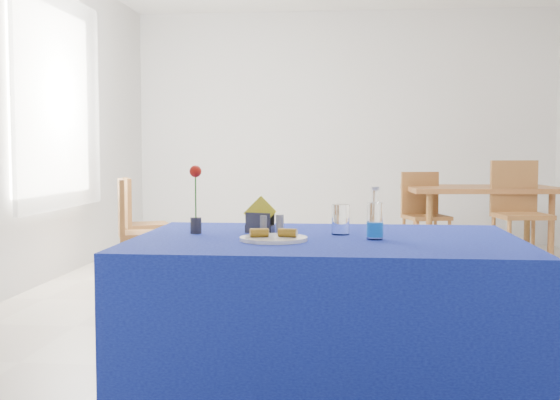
% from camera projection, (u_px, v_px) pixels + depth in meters
% --- Properties ---
extents(floor, '(7.00, 7.00, 0.00)m').
position_uv_depth(floor, '(338.00, 305.00, 5.10)').
color(floor, beige).
rests_on(floor, ground).
extents(room_shell, '(7.00, 7.00, 7.00)m').
position_uv_depth(room_shell, '(340.00, 63.00, 4.98)').
color(room_shell, silver).
rests_on(room_shell, ground).
extents(window_pane, '(0.04, 1.50, 1.60)m').
position_uv_depth(window_pane, '(53.00, 101.00, 6.02)').
color(window_pane, white).
rests_on(window_pane, room_shell).
extents(curtain, '(0.04, 1.75, 1.85)m').
position_uv_depth(curtain, '(61.00, 101.00, 6.02)').
color(curtain, white).
rests_on(curtain, room_shell).
extents(plate, '(0.27, 0.27, 0.01)m').
position_uv_depth(plate, '(274.00, 239.00, 2.82)').
color(plate, white).
rests_on(plate, blue_table).
extents(drinking_glass, '(0.08, 0.08, 0.13)m').
position_uv_depth(drinking_glass, '(341.00, 220.00, 3.03)').
color(drinking_glass, white).
rests_on(drinking_glass, blue_table).
extents(salt_shaker, '(0.03, 0.03, 0.08)m').
position_uv_depth(salt_shaker, '(280.00, 224.00, 3.04)').
color(salt_shaker, gray).
rests_on(salt_shaker, blue_table).
extents(pepper_shaker, '(0.03, 0.03, 0.08)m').
position_uv_depth(pepper_shaker, '(263.00, 226.00, 2.99)').
color(pepper_shaker, slate).
rests_on(pepper_shaker, blue_table).
extents(blue_table, '(1.60, 1.10, 0.76)m').
position_uv_depth(blue_table, '(326.00, 327.00, 2.96)').
color(blue_table, navy).
rests_on(blue_table, floor).
extents(water_bottle, '(0.07, 0.07, 0.21)m').
position_uv_depth(water_bottle, '(375.00, 222.00, 2.86)').
color(water_bottle, white).
rests_on(water_bottle, blue_table).
extents(napkin_holder, '(0.15, 0.09, 0.16)m').
position_uv_depth(napkin_holder, '(260.00, 222.00, 3.09)').
color(napkin_holder, '#37373C').
rests_on(napkin_holder, blue_table).
extents(rose_vase, '(0.05, 0.05, 0.30)m').
position_uv_depth(rose_vase, '(196.00, 200.00, 3.06)').
color(rose_vase, '#28282D').
rests_on(rose_vase, blue_table).
extents(oak_table, '(1.59, 1.09, 0.76)m').
position_uv_depth(oak_table, '(481.00, 194.00, 7.24)').
color(oak_table, '#915B2A').
rests_on(oak_table, floor).
extents(chair_bg_left, '(0.50, 0.50, 0.90)m').
position_uv_depth(chair_bg_left, '(423.00, 209.00, 7.20)').
color(chair_bg_left, brown).
rests_on(chair_bg_left, floor).
extents(chair_bg_right, '(0.53, 0.53, 1.03)m').
position_uv_depth(chair_bg_right, '(518.00, 206.00, 6.69)').
color(chair_bg_right, brown).
rests_on(chair_bg_right, floor).
extents(chair_win_a, '(0.51, 0.51, 0.90)m').
position_uv_depth(chair_win_a, '(134.00, 226.00, 5.68)').
color(chair_win_a, brown).
rests_on(chair_win_a, floor).
extents(chair_win_b, '(0.51, 0.51, 0.87)m').
position_uv_depth(chair_win_b, '(138.00, 218.00, 6.48)').
color(chair_win_b, brown).
rests_on(chair_win_b, floor).
extents(banana_pieces, '(0.20, 0.06, 0.04)m').
position_uv_depth(banana_pieces, '(274.00, 233.00, 2.82)').
color(banana_pieces, gold).
rests_on(banana_pieces, plate).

